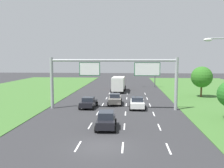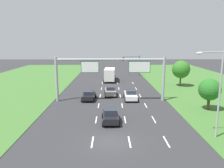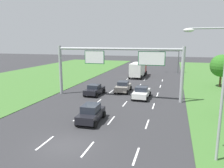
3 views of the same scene
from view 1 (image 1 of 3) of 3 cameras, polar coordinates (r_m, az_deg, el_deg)
name	(u,v)px [view 1 (image 1 of 3)]	position (r m, az deg, el deg)	size (l,w,h in m)	color
ground_plane	(100,147)	(20.01, -2.72, -14.15)	(200.00, 200.00, 0.00)	#2D2D30
lane_dashes_inner_left	(90,126)	(25.92, -5.02, -9.48)	(0.14, 50.40, 0.01)	white
lane_dashes_inner_right	(124,126)	(25.61, 2.85, -9.65)	(0.14, 50.40, 0.01)	white
lane_dashes_slip	(159,127)	(25.77, 10.77, -9.65)	(0.14, 50.40, 0.01)	white
car_near_red	(115,99)	(37.54, 0.68, -3.45)	(2.19, 4.38, 1.61)	gray
car_lead_silver	(137,103)	(34.52, 5.80, -4.28)	(2.18, 4.33, 1.61)	white
car_mid_lane	(106,120)	(24.71, -1.35, -8.22)	(2.14, 4.03, 1.70)	black
car_far_ahead	(89,102)	(34.93, -5.39, -4.23)	(2.23, 4.01, 1.52)	black
box_truck	(119,84)	(51.85, 1.55, 0.11)	(2.89, 7.94, 3.09)	#B21E19
sign_gantry	(115,73)	(33.43, 0.67, 2.48)	(17.24, 0.44, 7.00)	#9EA0A5
traffic_light_mast	(147,71)	(60.05, 7.96, 2.93)	(4.76, 0.49, 5.60)	#47494F
roadside_tree_far	(202,77)	(46.66, 19.82, 1.51)	(3.70, 3.70, 5.47)	#513823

